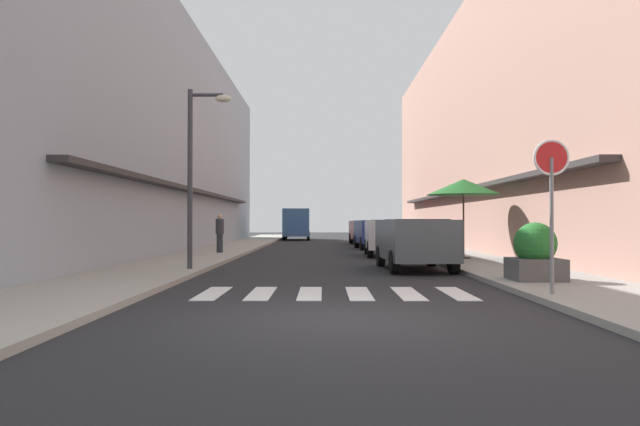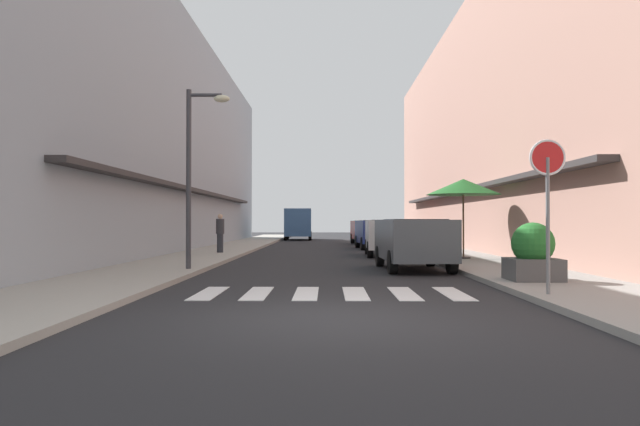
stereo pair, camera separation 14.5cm
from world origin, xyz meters
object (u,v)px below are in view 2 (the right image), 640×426
parked_car_near (413,238)px  round_street_sign (548,175)px  parked_car_distant (367,229)px  delivery_van (298,221)px  planter_corner (533,254)px  pedestrian_walking_near (220,232)px  parked_car_far (376,231)px  parked_car_mid (388,233)px  cafe_umbrella (463,187)px  street_lamp (196,158)px

parked_car_near → round_street_sign: (1.43, -6.67, 1.30)m
parked_car_distant → parked_car_near: bearing=-90.0°
delivery_van → planter_corner: bearing=-78.4°
pedestrian_walking_near → parked_car_far: bearing=4.9°
parked_car_near → delivery_van: 28.75m
parked_car_mid → cafe_umbrella: bearing=-57.1°
parked_car_far → pedestrian_walking_near: pedestrian_walking_near is taller
cafe_umbrella → planter_corner: 7.92m
cafe_umbrella → delivery_van: bearing=105.6°
parked_car_distant → delivery_van: delivery_van is taller
parked_car_distant → street_lamp: size_ratio=0.86×
parked_car_far → delivery_van: (-4.69, 15.09, 0.48)m
parked_car_near → street_lamp: bearing=-170.1°
parked_car_near → pedestrian_walking_near: 10.13m
cafe_umbrella → parked_car_far: bearing=102.9°
street_lamp → cafe_umbrella: 9.50m
parked_car_distant → planter_corner: bearing=-85.2°
street_lamp → planter_corner: 9.01m
parked_car_distant → street_lamp: 21.68m
parked_car_mid → parked_car_far: size_ratio=0.99×
street_lamp → cafe_umbrella: street_lamp is taller
parked_car_near → cafe_umbrella: size_ratio=1.54×
parked_car_mid → street_lamp: 10.31m
delivery_van → street_lamp: 29.50m
parked_car_mid → street_lamp: size_ratio=0.83×
parked_car_near → planter_corner: parked_car_near is taller
pedestrian_walking_near → parked_car_mid: bearing=-38.9°
round_street_sign → parked_car_near: bearing=102.1°
parked_car_near → parked_car_mid: size_ratio=1.05×
parked_car_mid → delivery_van: size_ratio=0.75×
parked_car_distant → cafe_umbrella: size_ratio=1.52×
delivery_van → street_lamp: bearing=-92.7°
parked_car_mid → cafe_umbrella: 4.46m
round_street_sign → planter_corner: round_street_sign is taller
parked_car_far → parked_car_distant: same height
parked_car_far → pedestrian_walking_near: size_ratio=2.58×
street_lamp → pedestrian_walking_near: (-0.85, 8.45, -2.19)m
parked_car_near → parked_car_mid: (0.00, 6.98, -0.00)m
planter_corner → delivery_van: bearing=101.6°
delivery_van → planter_corner: 33.23m
street_lamp → planter_corner: (8.09, -3.12, -2.45)m
round_street_sign → cafe_umbrella: (0.82, 10.18, 0.37)m
parked_car_far → round_street_sign: size_ratio=1.50×
parked_car_near → parked_car_far: bearing=90.0°
parked_car_near → planter_corner: 4.64m
parked_car_near → parked_car_distant: (0.00, 19.64, -0.00)m
cafe_umbrella → pedestrian_walking_near: 10.09m
delivery_van → cafe_umbrella: 25.83m
parked_car_mid → pedestrian_walking_near: size_ratio=2.55×
cafe_umbrella → planter_corner: bearing=-91.7°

